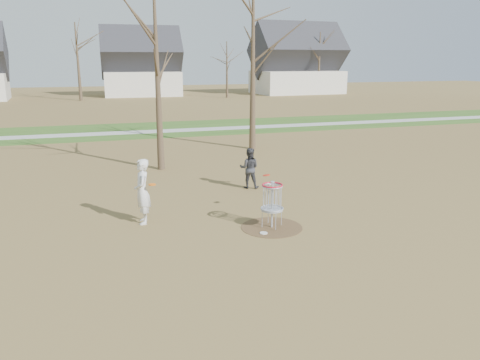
# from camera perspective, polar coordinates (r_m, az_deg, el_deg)

# --- Properties ---
(ground) EXTENTS (160.00, 160.00, 0.00)m
(ground) POSITION_cam_1_polar(r_m,az_deg,el_deg) (13.75, 3.88, -5.78)
(ground) COLOR brown
(ground) RESTS_ON ground
(green_band) EXTENTS (160.00, 8.00, 0.01)m
(green_band) POSITION_cam_1_polar(r_m,az_deg,el_deg) (33.68, -9.20, 6.16)
(green_band) COLOR #2D5119
(green_band) RESTS_ON ground
(footpath) EXTENTS (160.00, 1.50, 0.01)m
(footpath) POSITION_cam_1_polar(r_m,az_deg,el_deg) (32.70, -8.94, 5.94)
(footpath) COLOR #9E9E99
(footpath) RESTS_ON green_band
(dirt_circle) EXTENTS (1.80, 1.80, 0.01)m
(dirt_circle) POSITION_cam_1_polar(r_m,az_deg,el_deg) (13.74, 3.88, -5.76)
(dirt_circle) COLOR #47331E
(dirt_circle) RESTS_ON ground
(player_standing) EXTENTS (0.51, 0.74, 1.95)m
(player_standing) POSITION_cam_1_polar(r_m,az_deg,el_deg) (14.09, -11.82, -1.39)
(player_standing) COLOR silver
(player_standing) RESTS_ON ground
(player_throwing) EXTENTS (0.92, 0.83, 1.54)m
(player_throwing) POSITION_cam_1_polar(r_m,az_deg,el_deg) (17.69, 1.14, 1.46)
(player_throwing) COLOR #313236
(player_throwing) RESTS_ON ground
(disc_grounded) EXTENTS (0.22, 0.22, 0.02)m
(disc_grounded) POSITION_cam_1_polar(r_m,az_deg,el_deg) (13.25, 2.90, -6.47)
(disc_grounded) COLOR silver
(disc_grounded) RESTS_ON dirt_circle
(discs_in_play) EXTENTS (3.76, 0.22, 0.08)m
(discs_in_play) POSITION_cam_1_polar(r_m,az_deg,el_deg) (14.12, -3.18, 0.07)
(discs_in_play) COLOR red
(discs_in_play) RESTS_ON ground
(disc_golf_basket) EXTENTS (0.64, 0.64, 1.35)m
(disc_golf_basket) POSITION_cam_1_polar(r_m,az_deg,el_deg) (13.46, 3.95, -2.13)
(disc_golf_basket) COLOR #9EA3AD
(disc_golf_basket) RESTS_ON ground
(bare_trees) EXTENTS (52.62, 44.98, 9.00)m
(bare_trees) POSITION_cam_1_polar(r_m,az_deg,el_deg) (48.24, -9.98, 14.94)
(bare_trees) COLOR #382B1E
(bare_trees) RESTS_ON ground
(houses_row) EXTENTS (56.51, 10.01, 7.26)m
(houses_row) POSITION_cam_1_polar(r_m,az_deg,el_deg) (65.21, -9.67, 13.16)
(houses_row) COLOR silver
(houses_row) RESTS_ON ground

